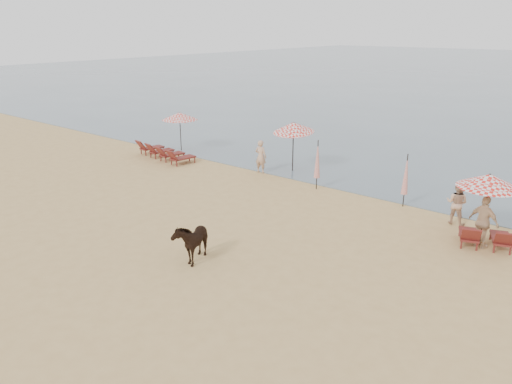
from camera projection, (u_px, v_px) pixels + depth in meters
ground at (148, 270)px, 14.50m from camera, size 120.00×120.00×0.00m
lounger_cluster_left at (164, 152)px, 26.39m from camera, size 3.74×2.01×0.56m
lounger_cluster_right at (486, 237)px, 15.87m from camera, size 1.94×1.90×0.55m
umbrella_open_left_a at (180, 116)px, 27.58m from camera, size 1.93×1.93×2.20m
umbrella_open_left_b at (293, 127)px, 23.61m from camera, size 1.96×2.00×2.50m
umbrella_open_right at (489, 181)px, 15.61m from camera, size 1.95×1.95×2.37m
umbrella_closed_left at (317, 159)px, 21.23m from camera, size 0.26×0.26×2.17m
umbrella_closed_right at (406, 175)px, 19.19m from camera, size 0.26×0.26×2.12m
cow at (192, 240)px, 14.99m from camera, size 1.22×1.67×1.28m
beachgoer_left at (261, 156)px, 23.83m from camera, size 0.63×0.46×1.60m
beachgoer_right_a at (457, 203)px, 17.67m from camera, size 0.77×0.60×1.56m
beachgoer_right_b at (484, 222)px, 15.75m from camera, size 1.09×0.70×1.72m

